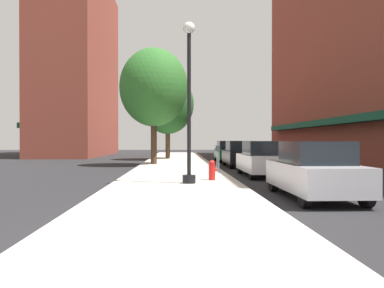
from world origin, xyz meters
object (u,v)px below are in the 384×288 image
object	(u,v)px
parking_meter_near	(217,155)
tree_mid	(154,88)
lamppost	(189,99)
car_white	(262,159)
tree_near	(168,104)
parking_meter_far	(219,156)
car_green	(228,152)
car_silver	(314,171)
fire_hydrant	(212,170)
car_black	(240,154)

from	to	relation	value
parking_meter_near	tree_mid	size ratio (longest dim) A/B	0.17
lamppost	car_white	xyz separation A→B (m)	(3.53, 3.80, -2.39)
tree_near	tree_mid	distance (m)	7.98
parking_meter_near	car_white	xyz separation A→B (m)	(1.95, -1.71, -0.14)
lamppost	parking_meter_far	xyz separation A→B (m)	(1.58, 4.67, -2.25)
lamppost	car_green	world-z (taller)	lamppost
parking_meter_near	tree_near	world-z (taller)	tree_near
car_silver	tree_mid	bearing A→B (deg)	112.41
parking_meter_far	tree_near	world-z (taller)	tree_near
lamppost	car_silver	world-z (taller)	lamppost
car_white	parking_meter_far	bearing A→B (deg)	155.90
car_white	car_green	world-z (taller)	same
tree_near	car_green	bearing A→B (deg)	-35.84
parking_meter_near	car_white	size ratio (longest dim) A/B	0.30
parking_meter_far	car_silver	bearing A→B (deg)	-75.95
parking_meter_far	car_green	size ratio (longest dim) A/B	0.30
tree_near	car_silver	xyz separation A→B (m)	(4.81, -22.78, -4.02)
fire_hydrant	car_green	distance (m)	15.29
tree_near	car_silver	distance (m)	23.63
lamppost	car_white	bearing A→B (deg)	47.11
fire_hydrant	car_white	bearing A→B (deg)	46.01
lamppost	car_white	size ratio (longest dim) A/B	1.37
parking_meter_near	tree_mid	bearing A→B (deg)	120.02
car_silver	fire_hydrant	bearing A→B (deg)	123.38
lamppost	parking_meter_far	bearing A→B (deg)	71.27
parking_meter_far	car_white	bearing A→B (deg)	-24.05
car_white	car_black	distance (m)	6.63
parking_meter_near	car_white	bearing A→B (deg)	-41.27
car_green	tree_mid	bearing A→B (deg)	-139.19
lamppost	tree_near	bearing A→B (deg)	93.71
parking_meter_far	fire_hydrant	bearing A→B (deg)	-100.22
tree_mid	car_green	size ratio (longest dim) A/B	1.79
car_black	tree_near	bearing A→B (deg)	117.09
tree_near	car_white	size ratio (longest dim) A/B	1.70
lamppost	car_silver	bearing A→B (deg)	-41.42
tree_near	car_green	size ratio (longest dim) A/B	1.70
tree_near	car_white	xyz separation A→B (m)	(4.81, -15.86, -4.02)
lamppost	parking_meter_near	size ratio (longest dim) A/B	4.50
lamppost	car_silver	size ratio (longest dim) A/B	1.37
parking_meter_near	tree_near	xyz separation A→B (m)	(-2.86, 14.14, 3.88)
fire_hydrant	car_green	xyz separation A→B (m)	(2.59, 15.07, 0.29)
tree_near	tree_mid	world-z (taller)	tree_mid
fire_hydrant	tree_mid	bearing A→B (deg)	105.53
fire_hydrant	lamppost	bearing A→B (deg)	-130.11
fire_hydrant	car_green	world-z (taller)	car_green
parking_meter_far	car_green	xyz separation A→B (m)	(1.95, 11.51, -0.14)
lamppost	tree_near	distance (m)	19.77
fire_hydrant	tree_mid	world-z (taller)	tree_mid
tree_near	car_green	xyz separation A→B (m)	(4.81, -3.47, -4.02)
fire_hydrant	tree_mid	size ratio (longest dim) A/B	0.10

